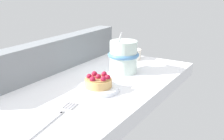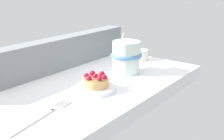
{
  "view_description": "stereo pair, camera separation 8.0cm",
  "coord_description": "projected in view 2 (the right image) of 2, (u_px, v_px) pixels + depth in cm",
  "views": [
    {
      "loc": [
        -61.49,
        -43.73,
        27.36
      ],
      "look_at": [
        3.33,
        -4.17,
        3.11
      ],
      "focal_mm": 46.07,
      "sensor_mm": 36.0,
      "label": 1
    },
    {
      "loc": [
        -56.99,
        -50.3,
        27.36
      ],
      "look_at": [
        3.33,
        -4.17,
        3.11
      ],
      "focal_mm": 46.07,
      "sensor_mm": 36.0,
      "label": 2
    }
  ],
  "objects": [
    {
      "name": "raspberry_tart",
      "position": [
        95.0,
        81.0,
        0.73
      ],
      "size": [
        6.9,
        6.9,
        3.52
      ],
      "color": "tan",
      "rests_on": "dessert_plate"
    },
    {
      "name": "dessert_fork",
      "position": [
        43.0,
        116.0,
        0.59
      ],
      "size": [
        18.03,
        4.82,
        0.6
      ],
      "color": "#B7B7BC",
      "rests_on": "ground_plane"
    },
    {
      "name": "sugar_bowl",
      "position": [
        140.0,
        54.0,
        1.01
      ],
      "size": [
        6.34,
        6.34,
        3.58
      ],
      "color": "silver",
      "rests_on": "ground_plane"
    },
    {
      "name": "window_rail_back",
      "position": [
        54.0,
        55.0,
        0.88
      ],
      "size": [
        63.29,
        5.38,
        9.87
      ],
      "primitive_type": "cube",
      "color": "gray",
      "rests_on": "ground_plane"
    },
    {
      "name": "coffee_mug",
      "position": [
        126.0,
        57.0,
        0.86
      ],
      "size": [
        12.96,
        9.49,
        12.53
      ],
      "color": "silver",
      "rests_on": "ground_plane"
    },
    {
      "name": "ground_plane",
      "position": [
        93.0,
        87.0,
        0.81
      ],
      "size": [
        64.58,
        37.22,
        4.03
      ],
      "primitive_type": "cube",
      "color": "white"
    },
    {
      "name": "dessert_plate",
      "position": [
        95.0,
        88.0,
        0.74
      ],
      "size": [
        10.7,
        10.7,
        1.1
      ],
      "color": "silver",
      "rests_on": "ground_plane"
    }
  ]
}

